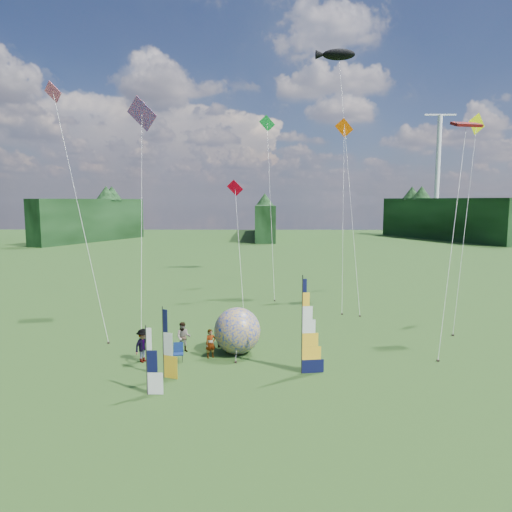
{
  "coord_description": "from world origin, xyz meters",
  "views": [
    {
      "loc": [
        -0.72,
        -18.69,
        8.28
      ],
      "look_at": [
        -1.0,
        4.0,
        5.5
      ],
      "focal_mm": 32.0,
      "sensor_mm": 36.0,
      "label": 1
    }
  ],
  "objects_px": {
    "feather_banner_main": "(302,327)",
    "spectator_a": "(211,343)",
    "side_banner_left": "(163,344)",
    "bol_inflatable": "(237,331)",
    "spectator_c": "(143,345)",
    "kite_whale": "(348,157)",
    "side_banner_far": "(147,361)",
    "camp_chair": "(178,353)",
    "spectator_b": "(183,337)",
    "spectator_d": "(221,334)"
  },
  "relations": [
    {
      "from": "spectator_a",
      "to": "kite_whale",
      "type": "relative_size",
      "value": 0.06
    },
    {
      "from": "kite_whale",
      "to": "camp_chair",
      "type": "bearing_deg",
      "value": -134.54
    },
    {
      "from": "feather_banner_main",
      "to": "camp_chair",
      "type": "relative_size",
      "value": 4.81
    },
    {
      "from": "feather_banner_main",
      "to": "bol_inflatable",
      "type": "xyz_separation_m",
      "value": [
        -3.24,
        2.89,
        -1.05
      ]
    },
    {
      "from": "bol_inflatable",
      "to": "spectator_b",
      "type": "bearing_deg",
      "value": 176.04
    },
    {
      "from": "side_banner_left",
      "to": "camp_chair",
      "type": "bearing_deg",
      "value": 101.13
    },
    {
      "from": "side_banner_far",
      "to": "feather_banner_main",
      "type": "bearing_deg",
      "value": 21.81
    },
    {
      "from": "feather_banner_main",
      "to": "spectator_c",
      "type": "bearing_deg",
      "value": 161.05
    },
    {
      "from": "bol_inflatable",
      "to": "kite_whale",
      "type": "distance_m",
      "value": 19.89
    },
    {
      "from": "spectator_b",
      "to": "spectator_d",
      "type": "distance_m",
      "value": 2.1
    },
    {
      "from": "side_banner_left",
      "to": "feather_banner_main",
      "type": "bearing_deg",
      "value": 24.0
    },
    {
      "from": "kite_whale",
      "to": "side_banner_left",
      "type": "bearing_deg",
      "value": -131.86
    },
    {
      "from": "side_banner_left",
      "to": "spectator_d",
      "type": "bearing_deg",
      "value": 81.25
    },
    {
      "from": "spectator_c",
      "to": "bol_inflatable",
      "type": "bearing_deg",
      "value": -46.13
    },
    {
      "from": "spectator_b",
      "to": "bol_inflatable",
      "type": "bearing_deg",
      "value": -5.17
    },
    {
      "from": "spectator_a",
      "to": "spectator_b",
      "type": "relative_size",
      "value": 0.92
    },
    {
      "from": "spectator_d",
      "to": "camp_chair",
      "type": "relative_size",
      "value": 1.64
    },
    {
      "from": "spectator_a",
      "to": "bol_inflatable",
      "type": "bearing_deg",
      "value": 1.31
    },
    {
      "from": "spectator_d",
      "to": "spectator_b",
      "type": "bearing_deg",
      "value": 53.35
    },
    {
      "from": "feather_banner_main",
      "to": "kite_whale",
      "type": "xyz_separation_m",
      "value": [
        5.24,
        17.46,
        9.51
      ]
    },
    {
      "from": "side_banner_left",
      "to": "bol_inflatable",
      "type": "distance_m",
      "value": 4.77
    },
    {
      "from": "side_banner_left",
      "to": "side_banner_far",
      "type": "height_order",
      "value": "side_banner_left"
    },
    {
      "from": "spectator_c",
      "to": "camp_chair",
      "type": "xyz_separation_m",
      "value": [
        1.8,
        0.05,
        -0.39
      ]
    },
    {
      "from": "side_banner_far",
      "to": "kite_whale",
      "type": "distance_m",
      "value": 25.48
    },
    {
      "from": "side_banner_far",
      "to": "camp_chair",
      "type": "height_order",
      "value": "side_banner_far"
    },
    {
      "from": "bol_inflatable",
      "to": "camp_chair",
      "type": "height_order",
      "value": "bol_inflatable"
    },
    {
      "from": "feather_banner_main",
      "to": "spectator_b",
      "type": "xyz_separation_m",
      "value": [
        -6.21,
        3.09,
        -1.48
      ]
    },
    {
      "from": "bol_inflatable",
      "to": "camp_chair",
      "type": "relative_size",
      "value": 2.62
    },
    {
      "from": "spectator_c",
      "to": "side_banner_left",
      "type": "bearing_deg",
      "value": -116.29
    },
    {
      "from": "feather_banner_main",
      "to": "kite_whale",
      "type": "bearing_deg",
      "value": 64.99
    },
    {
      "from": "side_banner_left",
      "to": "camp_chair",
      "type": "height_order",
      "value": "side_banner_left"
    },
    {
      "from": "spectator_a",
      "to": "spectator_c",
      "type": "distance_m",
      "value": 3.47
    },
    {
      "from": "feather_banner_main",
      "to": "side_banner_far",
      "type": "relative_size",
      "value": 1.57
    },
    {
      "from": "side_banner_far",
      "to": "spectator_c",
      "type": "relative_size",
      "value": 1.69
    },
    {
      "from": "camp_chair",
      "to": "feather_banner_main",
      "type": "bearing_deg",
      "value": -22.94
    },
    {
      "from": "feather_banner_main",
      "to": "camp_chair",
      "type": "distance_m",
      "value": 6.66
    },
    {
      "from": "feather_banner_main",
      "to": "bol_inflatable",
      "type": "height_order",
      "value": "feather_banner_main"
    },
    {
      "from": "feather_banner_main",
      "to": "spectator_c",
      "type": "distance_m",
      "value": 8.28
    },
    {
      "from": "side_banner_left",
      "to": "bol_inflatable",
      "type": "height_order",
      "value": "side_banner_left"
    },
    {
      "from": "camp_chair",
      "to": "spectator_d",
      "type": "bearing_deg",
      "value": 39.21
    },
    {
      "from": "spectator_d",
      "to": "kite_whale",
      "type": "xyz_separation_m",
      "value": [
        9.46,
        13.68,
        11.04
      ]
    },
    {
      "from": "side_banner_far",
      "to": "spectator_b",
      "type": "bearing_deg",
      "value": 85.73
    },
    {
      "from": "side_banner_left",
      "to": "side_banner_far",
      "type": "bearing_deg",
      "value": -80.34
    },
    {
      "from": "spectator_c",
      "to": "camp_chair",
      "type": "distance_m",
      "value": 1.84
    },
    {
      "from": "spectator_d",
      "to": "side_banner_left",
      "type": "bearing_deg",
      "value": 96.67
    },
    {
      "from": "feather_banner_main",
      "to": "spectator_b",
      "type": "bearing_deg",
      "value": 145.21
    },
    {
      "from": "feather_banner_main",
      "to": "spectator_a",
      "type": "relative_size",
      "value": 3.01
    },
    {
      "from": "spectator_b",
      "to": "spectator_c",
      "type": "distance_m",
      "value": 2.4
    },
    {
      "from": "spectator_c",
      "to": "kite_whale",
      "type": "xyz_separation_m",
      "value": [
        13.25,
        15.95,
        10.95
      ]
    },
    {
      "from": "side_banner_left",
      "to": "spectator_c",
      "type": "xyz_separation_m",
      "value": [
        -1.51,
        2.08,
        -0.77
      ]
    }
  ]
}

